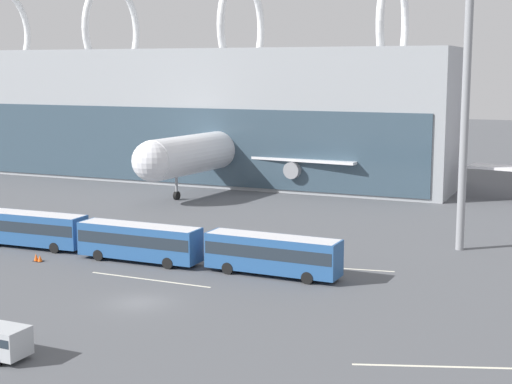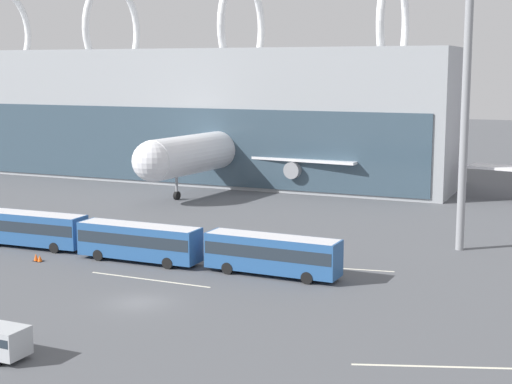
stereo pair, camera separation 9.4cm
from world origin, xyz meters
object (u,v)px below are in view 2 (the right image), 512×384
object	(u,v)px
airliner_at_gate_near	(223,149)
traffic_cone_1	(36,257)
shuttle_bus_0	(30,227)
shuttle_bus_2	(272,253)
traffic_cone_0	(40,258)
shuttle_bus_1	(139,240)
floodlight_mast	(466,80)

from	to	relation	value
airliner_at_gate_near	traffic_cone_1	bearing A→B (deg)	9.75
shuttle_bus_0	shuttle_bus_2	xyz separation A→B (m)	(25.07, -0.40, 0.00)
airliner_at_gate_near	traffic_cone_0	bearing A→B (deg)	10.31
airliner_at_gate_near	shuttle_bus_1	xyz separation A→B (m)	(11.95, -41.61, -3.62)
shuttle_bus_0	shuttle_bus_1	size ratio (longest dim) A/B	1.00
shuttle_bus_0	traffic_cone_1	distance (m)	5.97
airliner_at_gate_near	floodlight_mast	bearing A→B (deg)	60.85
shuttle_bus_0	traffic_cone_0	world-z (taller)	shuttle_bus_0
shuttle_bus_2	traffic_cone_0	bearing A→B (deg)	-167.78
airliner_at_gate_near	traffic_cone_0	world-z (taller)	airliner_at_gate_near
shuttle_bus_1	traffic_cone_1	xyz separation A→B (m)	(-8.57, -3.44, -1.61)
shuttle_bus_0	traffic_cone_0	size ratio (longest dim) A/B	19.32
shuttle_bus_2	traffic_cone_1	bearing A→B (deg)	-168.07
shuttle_bus_0	traffic_cone_0	xyz separation A→B (m)	(4.40, -4.20, -1.67)
shuttle_bus_1	traffic_cone_1	world-z (taller)	shuttle_bus_1
floodlight_mast	traffic_cone_1	xyz separation A→B (m)	(-33.78, -19.40, -15.48)
airliner_at_gate_near	floodlight_mast	distance (m)	46.29
shuttle_bus_0	airliner_at_gate_near	bearing A→B (deg)	87.56
shuttle_bus_0	floodlight_mast	size ratio (longest dim) A/B	0.40
airliner_at_gate_near	shuttle_bus_0	bearing A→B (deg)	4.64
shuttle_bus_1	traffic_cone_1	bearing A→B (deg)	-157.65
shuttle_bus_2	traffic_cone_1	world-z (taller)	shuttle_bus_2
shuttle_bus_2	traffic_cone_1	xyz separation A→B (m)	(-21.11, -3.77, -1.61)
airliner_at_gate_near	shuttle_bus_1	distance (m)	43.44
shuttle_bus_2	floodlight_mast	size ratio (longest dim) A/B	0.40
shuttle_bus_0	traffic_cone_1	bearing A→B (deg)	-48.08
airliner_at_gate_near	shuttle_bus_0	size ratio (longest dim) A/B	3.50
floodlight_mast	traffic_cone_1	distance (m)	41.91
shuttle_bus_0	shuttle_bus_1	bearing A→B (deg)	-4.97
airliner_at_gate_near	traffic_cone_0	xyz separation A→B (m)	(3.82, -45.07, -5.29)
shuttle_bus_0	floodlight_mast	distance (m)	42.99
floodlight_mast	traffic_cone_0	xyz separation A→B (m)	(-33.34, -19.43, -15.53)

